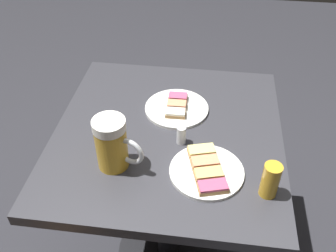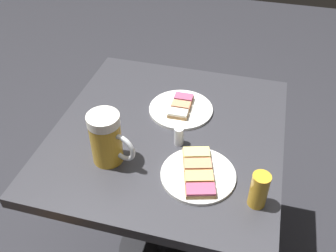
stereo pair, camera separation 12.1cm
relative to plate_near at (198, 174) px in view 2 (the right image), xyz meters
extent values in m
plane|color=#28282D|center=(0.13, -0.17, -0.73)|extent=(6.00, 6.00, 0.00)
cylinder|color=black|center=(0.13, -0.17, -0.72)|extent=(0.44, 0.44, 0.01)
cylinder|color=black|center=(0.13, -0.17, -0.37)|extent=(0.09, 0.09, 0.69)
cube|color=#333338|center=(0.13, -0.17, -0.03)|extent=(0.73, 0.78, 0.04)
cylinder|color=white|center=(0.00, 0.00, -0.01)|extent=(0.21, 0.21, 0.01)
cube|color=#9E7547|center=(-0.02, 0.07, 0.01)|extent=(0.09, 0.06, 0.01)
cube|color=#BC4C70|center=(-0.02, 0.07, 0.02)|extent=(0.09, 0.06, 0.01)
cube|color=#9E7547|center=(-0.01, 0.02, 0.01)|extent=(0.09, 0.06, 0.01)
cube|color=#E5B266|center=(-0.01, 0.02, 0.02)|extent=(0.09, 0.06, 0.01)
cube|color=#9E7547|center=(0.01, -0.02, 0.01)|extent=(0.09, 0.06, 0.01)
cube|color=#EA8E66|center=(0.01, -0.02, 0.02)|extent=(0.09, 0.06, 0.01)
cube|color=#9E7547|center=(0.02, -0.07, 0.01)|extent=(0.09, 0.06, 0.01)
cube|color=#EFE07A|center=(0.02, -0.07, 0.02)|extent=(0.09, 0.06, 0.01)
cylinder|color=white|center=(0.12, -0.28, -0.01)|extent=(0.22, 0.22, 0.01)
cube|color=#9E7547|center=(0.12, -0.24, 0.01)|extent=(0.07, 0.04, 0.01)
cube|color=white|center=(0.12, -0.24, 0.02)|extent=(0.06, 0.04, 0.01)
cube|color=#9E7547|center=(0.12, -0.28, 0.01)|extent=(0.07, 0.04, 0.01)
cube|color=#EA8E66|center=(0.12, -0.28, 0.02)|extent=(0.06, 0.04, 0.01)
cube|color=#9E7547|center=(0.12, -0.33, 0.01)|extent=(0.07, 0.04, 0.01)
cube|color=#BC4C70|center=(0.12, -0.33, 0.02)|extent=(0.06, 0.04, 0.01)
cylinder|color=gold|center=(0.27, 0.00, 0.06)|extent=(0.09, 0.09, 0.14)
cylinder|color=white|center=(0.27, 0.00, 0.14)|extent=(0.09, 0.09, 0.03)
torus|color=silver|center=(0.22, 0.02, 0.06)|extent=(0.09, 0.04, 0.09)
cylinder|color=gold|center=(-0.17, 0.05, 0.04)|extent=(0.05, 0.05, 0.11)
cylinder|color=silver|center=(0.09, -0.12, 0.02)|extent=(0.03, 0.03, 0.06)
camera|label=1|loc=(0.01, 0.74, 0.79)|focal=40.21mm
camera|label=2|loc=(-0.11, 0.72, 0.79)|focal=40.21mm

